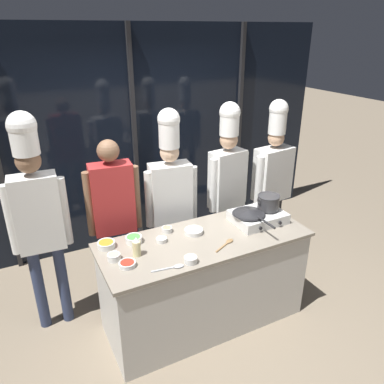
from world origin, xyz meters
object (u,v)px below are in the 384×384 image
portable_stove (258,217)px  prep_bowl_carrots (106,244)px  person_guest (114,209)px  frying_pan (249,212)px  prep_bowl_ginger (114,257)px  squeeze_bottle_oil (137,247)px  serving_spoon_slotted (175,267)px  prep_bowl_shrimp (191,259)px  chef_sous (171,191)px  prep_bowl_chili_flakes (127,264)px  prep_bowl_bean_sprouts (194,231)px  prep_bowl_mushrooms (167,229)px  prep_bowl_scallions (134,239)px  chef_head (37,207)px  chef_line (227,176)px  serving_spoon_solid (228,243)px  prep_bowl_chicken (161,239)px  chef_pastry (273,173)px  stock_pot (268,202)px

portable_stove → prep_bowl_carrots: portable_stove is taller
person_guest → prep_bowl_carrots: bearing=70.1°
frying_pan → prep_bowl_ginger: size_ratio=5.01×
squeeze_bottle_oil → prep_bowl_ginger: (-0.19, 0.02, -0.05)m
frying_pan → serving_spoon_slotted: bearing=-160.6°
prep_bowl_ginger → serving_spoon_slotted: 0.50m
prep_bowl_shrimp → chef_sous: 0.97m
prep_bowl_chili_flakes → person_guest: person_guest is taller
portable_stove → prep_bowl_bean_sprouts: 0.66m
prep_bowl_mushrooms → person_guest: (-0.38, 0.39, 0.12)m
prep_bowl_scallions → squeeze_bottle_oil: bearing=-102.0°
prep_bowl_chili_flakes → chef_head: 0.95m
prep_bowl_carrots → person_guest: bearing=64.3°
prep_bowl_ginger → prep_bowl_scallions: (0.23, 0.19, 0.00)m
prep_bowl_scallions → person_guest: size_ratio=0.08×
prep_bowl_carrots → chef_line: size_ratio=0.08×
prep_bowl_chili_flakes → serving_spoon_slotted: 0.37m
prep_bowl_ginger → serving_spoon_solid: prep_bowl_ginger is taller
frying_pan → person_guest: person_guest is taller
prep_bowl_ginger → prep_bowl_chicken: 0.46m
prep_bowl_chicken → serving_spoon_solid: bearing=-29.7°
prep_bowl_chicken → chef_line: size_ratio=0.05×
squeeze_bottle_oil → chef_sous: bearing=47.0°
chef_sous → chef_pastry: bearing=-171.2°
prep_bowl_carrots → chef_line: chef_line is taller
stock_pot → chef_line: bearing=96.2°
prep_bowl_scallions → chef_head: chef_head is taller
prep_bowl_scallions → chef_sous: chef_sous is taller
prep_bowl_bean_sprouts → chef_sous: chef_sous is taller
prep_bowl_bean_sprouts → chef_head: size_ratio=0.08×
prep_bowl_bean_sprouts → person_guest: 0.79m
person_guest → chef_pastry: (1.90, 0.03, 0.03)m
prep_bowl_shrimp → prep_bowl_bean_sprouts: 0.47m
portable_stove → chef_pastry: size_ratio=0.25×
prep_bowl_chili_flakes → prep_bowl_carrots: size_ratio=0.90×
stock_pot → serving_spoon_slotted: bearing=-163.9°
frying_pan → prep_bowl_chili_flakes: (-1.24, -0.14, -0.11)m
squeeze_bottle_oil → serving_spoon_solid: (0.76, -0.18, -0.07)m
prep_bowl_scallions → chef_pastry: 1.91m
prep_bowl_chili_flakes → prep_bowl_chicken: bearing=29.7°
prep_bowl_shrimp → serving_spoon_slotted: (-0.14, -0.01, -0.02)m
prep_bowl_chili_flakes → prep_bowl_bean_sprouts: 0.73m
prep_bowl_chili_flakes → chef_pastry: (2.01, 0.76, 0.15)m
stock_pot → chef_pastry: size_ratio=0.12×
prep_bowl_bean_sprouts → serving_spoon_solid: bearing=-57.8°
portable_stove → serving_spoon_slotted: 1.08m
prep_bowl_chili_flakes → chef_pastry: chef_pastry is taller
serving_spoon_solid → chef_line: bearing=58.6°
prep_bowl_shrimp → prep_bowl_bean_sprouts: bearing=59.7°
prep_bowl_mushrooms → person_guest: bearing=134.2°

